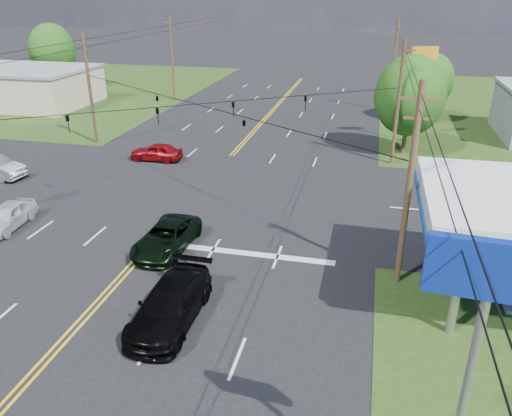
% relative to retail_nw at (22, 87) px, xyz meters
% --- Properties ---
extents(ground, '(280.00, 280.00, 0.00)m').
position_rel_retail_nw_xyz_m(ground, '(30.00, -22.00, -2.00)').
color(ground, black).
rests_on(ground, ground).
extents(grass_nw, '(46.00, 48.00, 0.03)m').
position_rel_retail_nw_xyz_m(grass_nw, '(-5.00, 10.00, -2.00)').
color(grass_nw, '#233A12').
rests_on(grass_nw, ground).
extents(stop_bar, '(10.00, 0.50, 0.02)m').
position_rel_retail_nw_xyz_m(stop_bar, '(35.00, -30.00, -2.00)').
color(stop_bar, silver).
rests_on(stop_bar, ground).
extents(retail_nw, '(16.00, 11.00, 4.00)m').
position_rel_retail_nw_xyz_m(retail_nw, '(0.00, 0.00, 0.00)').
color(retail_nw, '#C1B091').
rests_on(retail_nw, ground).
extents(pole_se, '(1.60, 0.28, 9.50)m').
position_rel_retail_nw_xyz_m(pole_se, '(43.00, -31.00, 2.92)').
color(pole_se, '#45341D').
rests_on(pole_se, ground).
extents(pole_nw, '(1.60, 0.28, 9.50)m').
position_rel_retail_nw_xyz_m(pole_nw, '(17.00, -13.00, 2.92)').
color(pole_nw, '#45341D').
rests_on(pole_nw, ground).
extents(pole_ne, '(1.60, 0.28, 9.50)m').
position_rel_retail_nw_xyz_m(pole_ne, '(43.00, -13.00, 2.92)').
color(pole_ne, '#45341D').
rests_on(pole_ne, ground).
extents(pole_left_far, '(1.60, 0.28, 10.00)m').
position_rel_retail_nw_xyz_m(pole_left_far, '(17.00, 6.00, 3.17)').
color(pole_left_far, '#45341D').
rests_on(pole_left_far, ground).
extents(pole_right_far, '(1.60, 0.28, 10.00)m').
position_rel_retail_nw_xyz_m(pole_right_far, '(43.00, 6.00, 3.17)').
color(pole_right_far, '#45341D').
rests_on(pole_right_far, ground).
extents(span_wire_signals, '(26.00, 18.00, 1.13)m').
position_rel_retail_nw_xyz_m(span_wire_signals, '(30.00, -22.00, 4.00)').
color(span_wire_signals, black).
rests_on(span_wire_signals, ground).
extents(power_lines, '(26.04, 100.00, 0.64)m').
position_rel_retail_nw_xyz_m(power_lines, '(30.00, -24.00, 6.60)').
color(power_lines, black).
rests_on(power_lines, ground).
extents(tree_right_a, '(5.70, 5.70, 8.18)m').
position_rel_retail_nw_xyz_m(tree_right_a, '(44.00, -10.00, 2.87)').
color(tree_right_a, '#45341D').
rests_on(tree_right_a, ground).
extents(tree_right_b, '(4.94, 4.94, 7.09)m').
position_rel_retail_nw_xyz_m(tree_right_b, '(46.50, 2.00, 2.22)').
color(tree_right_b, '#45341D').
rests_on(tree_right_b, ground).
extents(tree_far_l, '(6.08, 6.08, 8.72)m').
position_rel_retail_nw_xyz_m(tree_far_l, '(-2.00, 10.00, 3.19)').
color(tree_far_l, '#45341D').
rests_on(tree_far_l, ground).
extents(pickup_dkgreen, '(2.51, 5.20, 1.43)m').
position_rel_retail_nw_xyz_m(pickup_dkgreen, '(31.08, -30.50, -1.29)').
color(pickup_dkgreen, black).
rests_on(pickup_dkgreen, ground).
extents(suv_black, '(2.31, 5.67, 1.64)m').
position_rel_retail_nw_xyz_m(suv_black, '(33.68, -36.35, -1.18)').
color(suv_black, black).
rests_on(suv_black, ground).
extents(pickup_white, '(2.02, 4.31, 1.43)m').
position_rel_retail_nw_xyz_m(pickup_white, '(21.00, -30.08, -1.29)').
color(pickup_white, silver).
rests_on(pickup_white, ground).
extents(sedan_red, '(4.24, 1.79, 1.43)m').
position_rel_retail_nw_xyz_m(sedan_red, '(24.39, -16.50, -1.28)').
color(sedan_red, maroon).
rests_on(sedan_red, ground).
extents(polesign_se, '(2.51, 0.44, 8.55)m').
position_rel_retail_nw_xyz_m(polesign_se, '(43.62, -43.40, 4.81)').
color(polesign_se, '#A5A5AA').
rests_on(polesign_se, ground).
extents(polesign_ne, '(2.25, 1.03, 8.40)m').
position_rel_retail_nw_xyz_m(polesign_ne, '(45.01, -6.51, 4.59)').
color(polesign_ne, '#A5A5AA').
rests_on(polesign_ne, ground).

